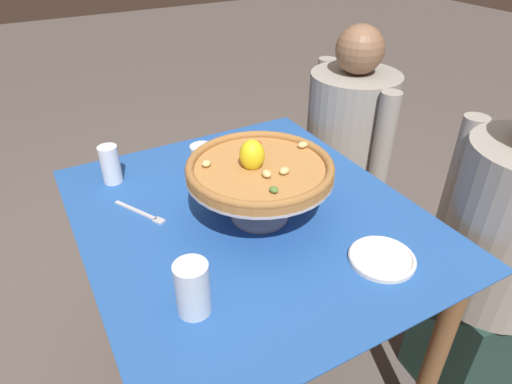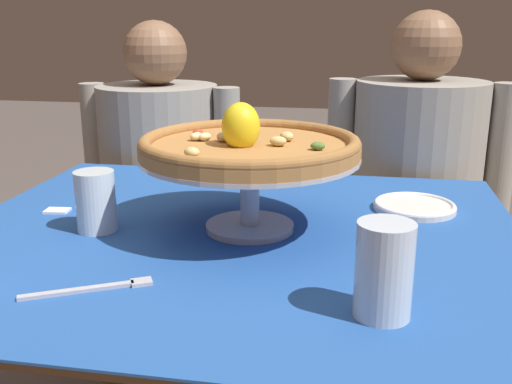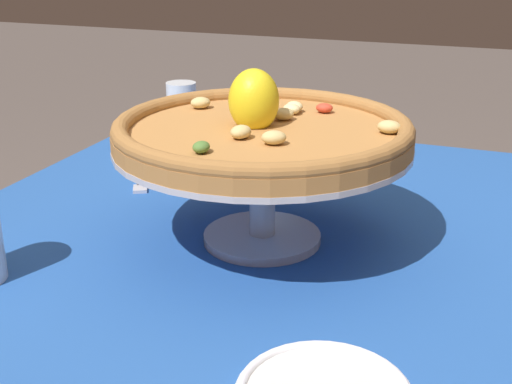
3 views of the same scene
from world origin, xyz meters
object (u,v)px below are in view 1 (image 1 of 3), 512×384
(pizza_stand, at_px, (260,184))
(side_plate, at_px, (382,258))
(sugar_packet, at_px, (212,153))
(water_glass_front_right, at_px, (193,291))
(water_glass_side_left, at_px, (203,163))
(diner_left, at_px, (346,158))
(water_glass_front_left, at_px, (111,167))
(dinner_fork, at_px, (142,213))
(pizza, at_px, (259,167))
(diner_right, at_px, (498,261))

(pizza_stand, distance_m, side_plate, 0.39)
(sugar_packet, bearing_deg, pizza_stand, -4.66)
(pizza_stand, height_order, water_glass_front_right, pizza_stand)
(water_glass_side_left, bearing_deg, sugar_packet, 145.95)
(water_glass_side_left, bearing_deg, diner_left, 100.27)
(diner_left, bearing_deg, water_glass_front_left, -89.07)
(dinner_fork, bearing_deg, diner_left, 103.86)
(pizza, distance_m, diner_right, 0.84)
(diner_right, bearing_deg, pizza_stand, -118.89)
(water_glass_side_left, xyz_separation_m, sugar_packet, (-0.13, 0.09, -0.05))
(pizza, relative_size, water_glass_front_right, 3.06)
(water_glass_front_right, xyz_separation_m, diner_right, (0.13, 0.98, -0.24))
(diner_right, bearing_deg, water_glass_front_right, -97.34)
(pizza, distance_m, water_glass_front_right, 0.41)
(side_plate, xyz_separation_m, dinner_fork, (-0.51, -0.49, -0.01))
(pizza, xyz_separation_m, diner_left, (-0.42, 0.69, -0.36))
(pizza, relative_size, water_glass_side_left, 3.51)
(side_plate, bearing_deg, pizza_stand, -150.58)
(water_glass_side_left, distance_m, dinner_fork, 0.28)
(water_glass_front_left, relative_size, side_plate, 0.74)
(water_glass_front_left, distance_m, diner_left, 1.05)
(water_glass_side_left, relative_size, diner_right, 0.10)
(diner_left, height_order, diner_right, diner_right)
(sugar_packet, bearing_deg, side_plate, 11.22)
(sugar_packet, xyz_separation_m, diner_right, (0.79, 0.64, -0.18))
(pizza_stand, relative_size, water_glass_front_right, 3.07)
(water_glass_side_left, relative_size, diner_left, 0.10)
(pizza, xyz_separation_m, diner_right, (0.37, 0.67, -0.35))
(sugar_packet, distance_m, diner_left, 0.69)
(sugar_packet, bearing_deg, dinner_fork, -54.20)
(side_plate, bearing_deg, water_glass_front_left, -144.92)
(water_glass_side_left, height_order, diner_right, diner_right)
(water_glass_front_right, relative_size, sugar_packet, 2.70)
(sugar_packet, bearing_deg, water_glass_side_left, -34.05)
(diner_right, bearing_deg, sugar_packet, -141.33)
(water_glass_front_right, bearing_deg, diner_right, 82.66)
(sugar_packet, relative_size, diner_right, 0.04)
(pizza, xyz_separation_m, water_glass_side_left, (-0.29, -0.06, -0.12))
(water_glass_front_right, distance_m, dinner_fork, 0.43)
(diner_right, bearing_deg, diner_left, 178.44)
(dinner_fork, distance_m, sugar_packet, 0.42)
(dinner_fork, bearing_deg, diner_right, 60.58)
(pizza_stand, xyz_separation_m, side_plate, (0.33, 0.18, -0.10))
(side_plate, xyz_separation_m, sugar_packet, (-0.75, -0.15, -0.01))
(water_glass_side_left, height_order, dinner_fork, water_glass_side_left)
(water_glass_front_left, xyz_separation_m, dinner_fork, (0.23, 0.03, -0.05))
(dinner_fork, bearing_deg, water_glass_front_right, -0.47)
(pizza, distance_m, dinner_fork, 0.39)
(water_glass_side_left, xyz_separation_m, dinner_fork, (0.11, -0.25, -0.05))
(side_plate, distance_m, diner_left, 0.93)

